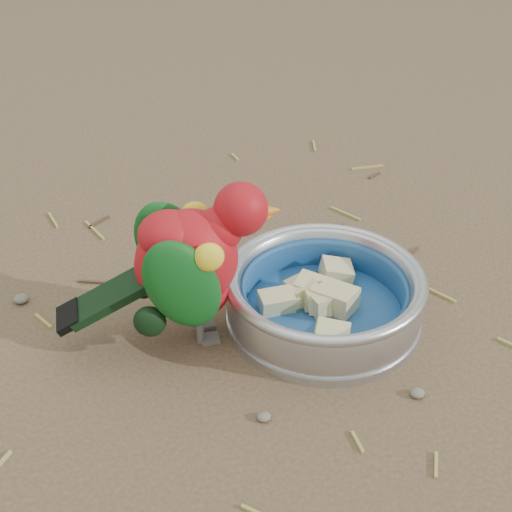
{
  "coord_description": "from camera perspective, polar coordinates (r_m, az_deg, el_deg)",
  "views": [
    {
      "loc": [
        -0.1,
        -0.6,
        0.49
      ],
      "look_at": [
        0.02,
        -0.0,
        0.08
      ],
      "focal_mm": 50.0,
      "sensor_mm": 36.0,
      "label": 1
    }
  ],
  "objects": [
    {
      "name": "ground",
      "position": [
        0.79,
        -1.5,
        -4.83
      ],
      "size": [
        60.0,
        60.0,
        0.0
      ],
      "primitive_type": "plane",
      "color": "brown"
    },
    {
      "name": "food_bowl",
      "position": [
        0.78,
        5.37,
        -4.68
      ],
      "size": [
        0.21,
        0.21,
        0.02
      ],
      "primitive_type": "cylinder",
      "color": "#B2B2BA",
      "rests_on": "ground"
    },
    {
      "name": "bowl_wall",
      "position": [
        0.76,
        5.49,
        -2.91
      ],
      "size": [
        0.21,
        0.21,
        0.04
      ],
      "primitive_type": null,
      "color": "#B2B2BA",
      "rests_on": "food_bowl"
    },
    {
      "name": "fruit_wedges",
      "position": [
        0.76,
        5.46,
        -3.33
      ],
      "size": [
        0.13,
        0.13,
        0.03
      ],
      "primitive_type": null,
      "color": "beige",
      "rests_on": "food_bowl"
    },
    {
      "name": "lory_parrot",
      "position": [
        0.71,
        -5.2,
        -1.21
      ],
      "size": [
        0.21,
        0.11,
        0.17
      ],
      "primitive_type": null,
      "rotation": [
        0.0,
        0.0,
        -1.54
      ],
      "color": "#A90F17",
      "rests_on": "ground"
    },
    {
      "name": "ground_debris",
      "position": [
        0.84,
        -0.66,
        -1.44
      ],
      "size": [
        0.9,
        0.8,
        0.01
      ],
      "primitive_type": null,
      "color": "#A4974A",
      "rests_on": "ground"
    }
  ]
}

